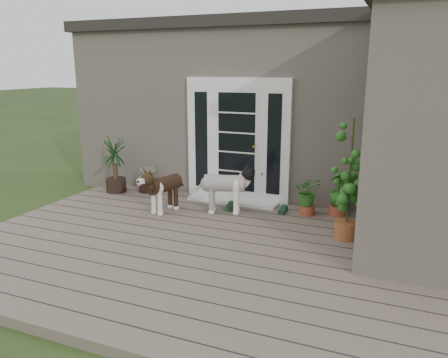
% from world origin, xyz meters
% --- Properties ---
extents(deck, '(6.20, 4.60, 0.12)m').
position_xyz_m(deck, '(0.00, 0.40, 0.06)').
color(deck, '#6B5B4C').
rests_on(deck, ground).
extents(house_main, '(7.40, 4.00, 3.10)m').
position_xyz_m(house_main, '(0.00, 4.65, 1.55)').
color(house_main, '#665E54').
rests_on(house_main, ground).
extents(roof_main, '(7.60, 4.20, 0.20)m').
position_xyz_m(roof_main, '(0.00, 4.65, 3.20)').
color(roof_main, '#2D2826').
rests_on(roof_main, house_main).
extents(house_wing, '(1.60, 2.40, 3.10)m').
position_xyz_m(house_wing, '(2.90, 1.50, 1.55)').
color(house_wing, '#665E54').
rests_on(house_wing, ground).
extents(door_unit, '(1.90, 0.14, 2.15)m').
position_xyz_m(door_unit, '(-0.20, 2.60, 1.19)').
color(door_unit, white).
rests_on(door_unit, deck).
extents(door_step, '(1.60, 0.40, 0.05)m').
position_xyz_m(door_step, '(-0.20, 2.40, 0.14)').
color(door_step, white).
rests_on(door_step, deck).
extents(brindle_dog, '(0.55, 0.88, 0.68)m').
position_xyz_m(brindle_dog, '(-1.04, 1.47, 0.46)').
color(brindle_dog, '#372114').
rests_on(brindle_dog, deck).
extents(white_dog, '(0.94, 0.60, 0.73)m').
position_xyz_m(white_dog, '(-0.11, 1.79, 0.48)').
color(white_dog, beige).
rests_on(white_dog, deck).
extents(spider_plant, '(0.53, 0.53, 0.56)m').
position_xyz_m(spider_plant, '(-1.97, 2.40, 0.40)').
color(spider_plant, '#98BA72').
rests_on(spider_plant, deck).
extents(yucca, '(0.79, 0.79, 1.04)m').
position_xyz_m(yucca, '(-2.51, 2.16, 0.64)').
color(yucca, '#113412').
rests_on(yucca, deck).
extents(herb_a, '(0.54, 0.54, 0.54)m').
position_xyz_m(herb_a, '(1.16, 2.21, 0.39)').
color(herb_a, '#27651D').
rests_on(herb_a, deck).
extents(herb_b, '(0.40, 0.40, 0.52)m').
position_xyz_m(herb_b, '(1.65, 2.40, 0.38)').
color(herb_b, '#1F5819').
rests_on(herb_b, deck).
extents(herb_c, '(0.52, 0.52, 0.58)m').
position_xyz_m(herb_c, '(1.62, 2.38, 0.41)').
color(herb_c, '#164F1B').
rests_on(herb_c, deck).
extents(sapling, '(0.64, 0.64, 1.74)m').
position_xyz_m(sapling, '(1.88, 1.41, 0.99)').
color(sapling, '#1B6122').
rests_on(sapling, deck).
extents(clog_left, '(0.19, 0.34, 0.10)m').
position_xyz_m(clog_left, '(-0.10, 2.00, 0.17)').
color(clog_left, '#16381C').
rests_on(clog_left, deck).
extents(clog_right, '(0.16, 0.32, 0.09)m').
position_xyz_m(clog_right, '(0.78, 2.16, 0.17)').
color(clog_right, '#13301C').
rests_on(clog_right, deck).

